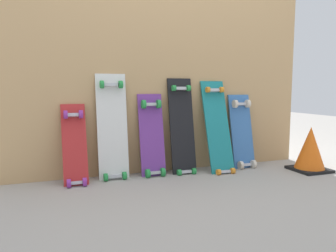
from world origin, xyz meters
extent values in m
plane|color=#9E9991|center=(0.00, 0.00, 0.00)|extent=(12.00, 12.00, 0.00)
cube|color=tan|center=(0.00, 0.07, 0.79)|extent=(2.68, 0.04, 1.58)
cube|color=#B22626|center=(-0.74, -0.06, 0.26)|extent=(0.18, 0.23, 0.66)
cube|color=#B7B7BF|center=(-0.74, -0.16, 0.03)|extent=(0.08, 0.04, 0.03)
cube|color=#B7B7BF|center=(-0.74, -0.01, 0.51)|extent=(0.08, 0.04, 0.03)
cylinder|color=purple|center=(-0.80, -0.18, 0.03)|extent=(0.03, 0.06, 0.06)
cylinder|color=purple|center=(-0.69, -0.18, 0.03)|extent=(0.03, 0.06, 0.06)
cylinder|color=purple|center=(-0.80, -0.03, 0.52)|extent=(0.03, 0.06, 0.06)
cylinder|color=purple|center=(-0.69, -0.03, 0.52)|extent=(0.03, 0.06, 0.06)
cube|color=silver|center=(-0.45, -0.02, 0.38)|extent=(0.24, 0.13, 0.89)
cube|color=#B7B7BF|center=(-0.45, -0.09, 0.03)|extent=(0.11, 0.04, 0.03)
cube|color=#B7B7BF|center=(-0.45, 0.01, 0.74)|extent=(0.11, 0.04, 0.03)
cylinder|color=#268C3F|center=(-0.52, -0.10, 0.03)|extent=(0.03, 0.06, 0.06)
cylinder|color=#268C3F|center=(-0.37, -0.10, 0.03)|extent=(0.03, 0.06, 0.06)
cylinder|color=#268C3F|center=(-0.52, -0.01, 0.74)|extent=(0.03, 0.06, 0.06)
cylinder|color=#268C3F|center=(-0.37, -0.01, 0.74)|extent=(0.03, 0.06, 0.06)
cube|color=#6B338C|center=(-0.13, -0.03, 0.30)|extent=(0.21, 0.16, 0.73)
cube|color=#B7B7BF|center=(-0.13, -0.11, 0.03)|extent=(0.09, 0.04, 0.03)
cube|color=#B7B7BF|center=(-0.13, 0.00, 0.58)|extent=(0.09, 0.04, 0.03)
cylinder|color=#268C3F|center=(-0.19, -0.12, 0.04)|extent=(0.03, 0.07, 0.07)
cylinder|color=#268C3F|center=(-0.06, -0.12, 0.04)|extent=(0.03, 0.07, 0.07)
cylinder|color=#268C3F|center=(-0.19, -0.02, 0.58)|extent=(0.03, 0.07, 0.07)
cylinder|color=#268C3F|center=(-0.06, -0.02, 0.58)|extent=(0.03, 0.07, 0.07)
cube|color=black|center=(0.14, -0.04, 0.36)|extent=(0.21, 0.18, 0.87)
cube|color=#B7B7BF|center=(0.14, -0.13, 0.02)|extent=(0.10, 0.04, 0.03)
cube|color=#B7B7BF|center=(0.14, 0.00, 0.71)|extent=(0.10, 0.04, 0.03)
cylinder|color=#268C3F|center=(0.07, -0.14, 0.02)|extent=(0.03, 0.05, 0.05)
cylinder|color=#268C3F|center=(0.20, -0.14, 0.02)|extent=(0.03, 0.05, 0.05)
cylinder|color=#268C3F|center=(0.07, -0.02, 0.71)|extent=(0.03, 0.05, 0.05)
cylinder|color=#268C3F|center=(0.20, -0.02, 0.71)|extent=(0.03, 0.05, 0.05)
cube|color=#197A7F|center=(0.45, -0.09, 0.35)|extent=(0.22, 0.29, 0.85)
cube|color=#B7B7BF|center=(0.45, -0.23, 0.02)|extent=(0.10, 0.04, 0.03)
cube|color=#B7B7BF|center=(0.45, -0.01, 0.69)|extent=(0.10, 0.04, 0.03)
cylinder|color=orange|center=(0.38, -0.24, 0.02)|extent=(0.03, 0.05, 0.05)
cylinder|color=orange|center=(0.52, -0.24, 0.02)|extent=(0.03, 0.05, 0.05)
cylinder|color=orange|center=(0.38, -0.03, 0.70)|extent=(0.03, 0.05, 0.05)
cylinder|color=orange|center=(0.52, -0.03, 0.70)|extent=(0.03, 0.05, 0.05)
cube|color=#386BAD|center=(0.73, -0.04, 0.30)|extent=(0.21, 0.17, 0.72)
cube|color=#B7B7BF|center=(0.73, -0.12, 0.03)|extent=(0.10, 0.04, 0.03)
cube|color=#B7B7BF|center=(0.73, 0.00, 0.57)|extent=(0.10, 0.04, 0.03)
cylinder|color=beige|center=(0.66, -0.14, 0.04)|extent=(0.03, 0.07, 0.07)
cylinder|color=beige|center=(0.79, -0.14, 0.04)|extent=(0.03, 0.07, 0.07)
cylinder|color=beige|center=(0.66, -0.02, 0.57)|extent=(0.03, 0.07, 0.07)
cylinder|color=beige|center=(0.79, -0.02, 0.57)|extent=(0.03, 0.07, 0.07)
cube|color=black|center=(1.19, -0.38, 0.01)|extent=(0.29, 0.29, 0.02)
cone|color=orange|center=(1.19, -0.38, 0.20)|extent=(0.25, 0.25, 0.36)
camera|label=1|loc=(-0.88, -2.53, 0.71)|focal=34.30mm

